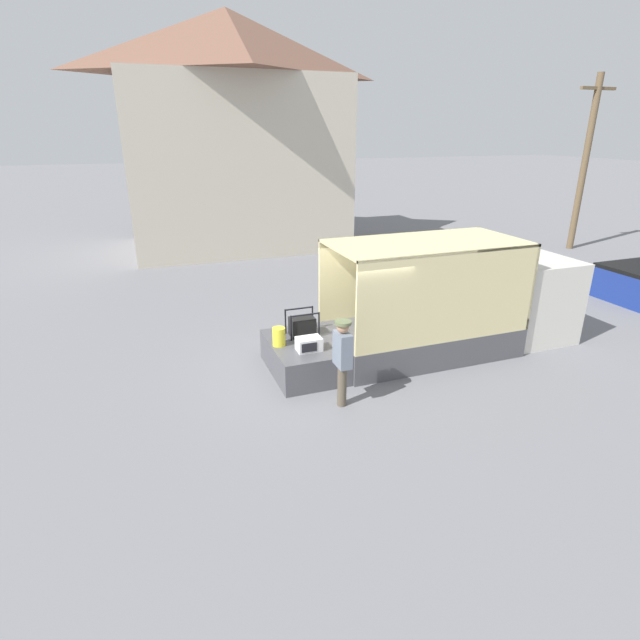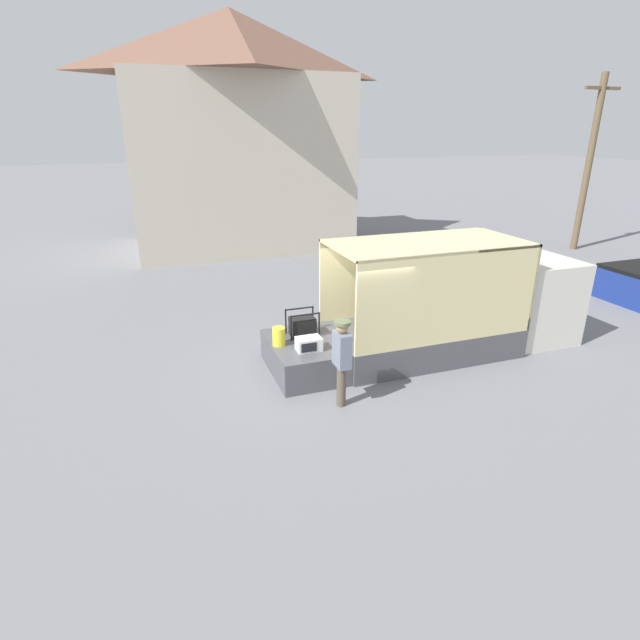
# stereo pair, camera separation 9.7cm
# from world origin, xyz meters

# --- Properties ---
(ground_plane) EXTENTS (160.00, 160.00, 0.00)m
(ground_plane) POSITION_xyz_m (0.00, 0.00, 0.00)
(ground_plane) COLOR slate
(box_truck) EXTENTS (6.20, 2.19, 2.71)m
(box_truck) POSITION_xyz_m (3.67, 0.00, 0.86)
(box_truck) COLOR silver
(box_truck) RESTS_ON ground
(tailgate_deck) EXTENTS (1.48, 2.08, 0.70)m
(tailgate_deck) POSITION_xyz_m (-0.74, 0.00, 0.35)
(tailgate_deck) COLOR #4C4C51
(tailgate_deck) RESTS_ON ground
(microwave) EXTENTS (0.52, 0.36, 0.28)m
(microwave) POSITION_xyz_m (-0.78, -0.45, 0.84)
(microwave) COLOR white
(microwave) RESTS_ON tailgate_deck
(portable_generator) EXTENTS (0.68, 0.47, 0.58)m
(portable_generator) POSITION_xyz_m (-0.63, 0.40, 0.92)
(portable_generator) COLOR black
(portable_generator) RESTS_ON tailgate_deck
(orange_bucket) EXTENTS (0.28, 0.28, 0.40)m
(orange_bucket) POSITION_xyz_m (-1.30, 0.02, 0.90)
(orange_bucket) COLOR yellow
(orange_bucket) RESTS_ON tailgate_deck
(worker_person) EXTENTS (0.32, 0.44, 1.76)m
(worker_person) POSITION_xyz_m (-0.52, -1.67, 1.09)
(worker_person) COLOR brown
(worker_person) RESTS_ON ground
(house_backdrop) EXTENTS (9.55, 6.43, 9.67)m
(house_backdrop) POSITION_xyz_m (0.52, 13.51, 4.93)
(house_backdrop) COLOR beige
(house_backdrop) RESTS_ON ground
(utility_pole) EXTENTS (1.80, 0.28, 7.23)m
(utility_pole) POSITION_xyz_m (14.51, 7.54, 3.77)
(utility_pole) COLOR brown
(utility_pole) RESTS_ON ground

